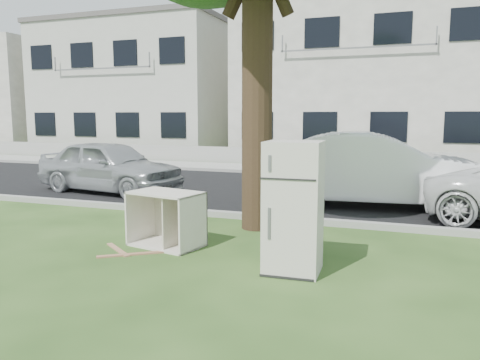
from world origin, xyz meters
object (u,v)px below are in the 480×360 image
(cabinet, at_px, (166,219))
(car_left, at_px, (109,166))
(fridge, at_px, (293,207))
(car_center, at_px, (374,169))

(cabinet, height_order, car_left, car_left)
(fridge, distance_m, cabinet, 2.27)
(car_left, bearing_deg, fridge, -118.48)
(cabinet, bearing_deg, fridge, -1.65)
(fridge, xyz_separation_m, car_left, (-6.14, 4.67, -0.16))
(cabinet, bearing_deg, car_center, 70.01)
(car_center, distance_m, car_left, 6.82)
(car_center, xyz_separation_m, car_left, (-6.81, -0.38, -0.13))
(cabinet, xyz_separation_m, car_center, (2.83, 4.52, 0.41))
(fridge, xyz_separation_m, cabinet, (-2.17, 0.53, -0.43))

